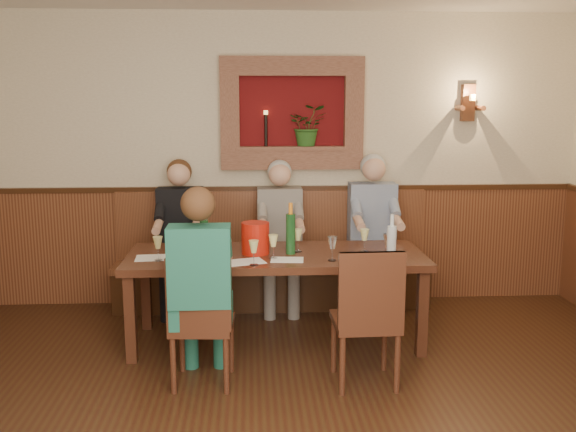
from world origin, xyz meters
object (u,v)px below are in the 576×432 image
bench (272,273)px  wine_bottle_green_a (291,233)px  person_bench_right (373,245)px  person_chair_front (202,304)px  person_bench_left (180,250)px  dining_table (276,262)px  spittoon_bucket (255,238)px  person_bench_mid (280,249)px  wine_bottle_green_b (204,236)px  water_bottle (392,243)px  chair_near_right (365,344)px  chair_near_left (203,346)px

bench → wine_bottle_green_a: wine_bottle_green_a is taller
person_bench_right → wine_bottle_green_a: size_ratio=3.54×
person_chair_front → wine_bottle_green_a: person_chair_front is taller
person_bench_left → dining_table: bearing=-44.1°
person_bench_right → spittoon_bucket: 1.42m
person_bench_mid → person_bench_right: 0.89m
person_bench_right → wine_bottle_green_b: 1.77m
water_bottle → chair_near_right: bearing=-119.9°
person_chair_front → wine_bottle_green_a: size_ratio=3.41×
chair_near_left → person_bench_mid: 1.75m
person_bench_right → wine_bottle_green_b: size_ratio=3.97×
chair_near_right → water_bottle: 0.83m
bench → person_bench_left: person_bench_left is taller
bench → person_bench_mid: size_ratio=2.10×
person_bench_right → water_bottle: 1.23m
person_bench_left → person_chair_front: bearing=-78.9°
person_bench_right → chair_near_right: bearing=-102.4°
dining_table → spittoon_bucket: spittoon_bucket is taller
dining_table → person_bench_left: person_bench_left is taller
person_bench_right → bench: bearing=173.6°
bench → person_chair_front: person_chair_front is taller
person_chair_front → person_bench_left: bearing=101.1°
chair_near_right → person_bench_mid: bearing=105.7°
chair_near_right → wine_bottle_green_b: bearing=142.7°
chair_near_left → spittoon_bucket: 1.06m
person_chair_front → water_bottle: person_chair_front is taller
dining_table → person_chair_front: 0.96m
person_bench_left → person_bench_mid: person_bench_left is taller
chair_near_left → person_chair_front: person_chair_front is taller
bench → person_bench_right: 1.01m
chair_near_right → person_bench_right: person_bench_right is taller
person_bench_right → person_chair_front: bearing=-133.0°
chair_near_right → wine_bottle_green_b: 1.56m
chair_near_left → person_chair_front: bearing=-73.4°
person_bench_left → wine_bottle_green_b: 0.93m
person_bench_left → wine_bottle_green_a: size_ratio=3.44×
chair_near_right → spittoon_bucket: size_ratio=3.90×
person_bench_mid → person_bench_left: bearing=-180.0°
wine_bottle_green_a → bench: bearing=97.0°
chair_near_left → dining_table: bearing=58.3°
person_chair_front → spittoon_bucket: bearing=64.2°
dining_table → chair_near_right: 1.09m
dining_table → chair_near_right: chair_near_right is taller
chair_near_left → wine_bottle_green_b: bearing=95.8°
chair_near_left → wine_bottle_green_a: wine_bottle_green_a is taller
chair_near_left → spittoon_bucket: (0.38, 0.78, 0.60)m
chair_near_left → wine_bottle_green_a: (0.67, 0.76, 0.65)m
bench → person_bench_left: (-0.87, -0.11, 0.27)m
bench → person_bench_mid: bearing=-55.8°
water_bottle → dining_table: bearing=157.6°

